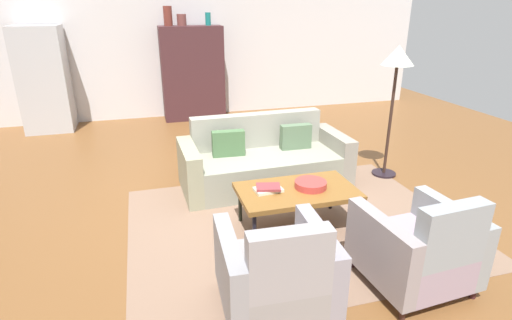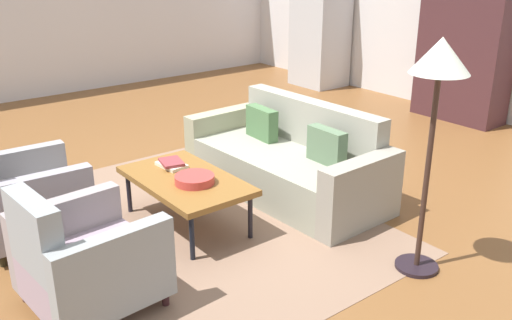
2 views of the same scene
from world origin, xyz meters
TOP-DOWN VIEW (x-y plane):
  - ground_plane at (0.00, 0.00)m, footprint 11.80×11.80m
  - wall_back at (0.00, 4.38)m, footprint 9.84×0.12m
  - wall_left at (-4.92, 0.00)m, footprint 0.12×8.76m
  - area_rug at (0.32, -0.57)m, footprint 3.40×2.60m
  - couch at (0.31, 0.57)m, footprint 2.13×0.96m
  - coffee_table at (0.32, -0.62)m, footprint 1.20×0.70m
  - armchair_left at (-0.29, -1.78)m, footprint 0.84×0.84m
  - armchair_right at (0.92, -1.78)m, footprint 0.85×0.85m
  - fruit_bowl at (0.46, -0.62)m, footprint 0.33×0.33m
  - book_stack at (0.02, -0.58)m, footprint 0.29×0.23m
  - cabinet at (-0.10, 4.04)m, footprint 1.20×0.51m
  - refrigerator at (-2.77, 3.93)m, footprint 0.80×0.73m
  - floor_lamp at (1.98, 0.36)m, footprint 0.40×0.40m

SIDE VIEW (x-z plane):
  - ground_plane at x=0.00m, z-range 0.00..0.00m
  - area_rug at x=0.32m, z-range 0.00..0.01m
  - couch at x=0.31m, z-range -0.14..0.72m
  - armchair_left at x=-0.29m, z-range -0.10..0.78m
  - armchair_right at x=0.92m, z-range -0.10..0.78m
  - coffee_table at x=0.32m, z-range 0.18..0.62m
  - book_stack at x=0.02m, z-range 0.44..0.49m
  - fruit_bowl at x=0.46m, z-range 0.44..0.51m
  - cabinet at x=-0.10m, z-range 0.00..1.80m
  - refrigerator at x=-2.77m, z-range 0.00..1.85m
  - wall_back at x=0.00m, z-range 0.00..2.80m
  - wall_left at x=-4.92m, z-range 0.00..2.80m
  - floor_lamp at x=1.98m, z-range 0.58..2.30m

